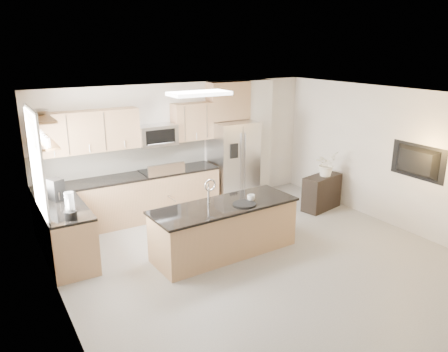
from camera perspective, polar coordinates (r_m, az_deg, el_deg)
floor at (r=6.99m, az=6.29°, el=-11.77°), size 6.50×6.50×0.00m
ceiling at (r=6.19m, az=7.07°, el=9.88°), size 6.00×6.50×0.02m
wall_back at (r=9.17m, az=-5.68°, el=3.91°), size 6.00×0.02×2.60m
wall_left at (r=5.33m, az=-20.24°, el=-6.72°), size 0.02×6.50×2.60m
wall_right at (r=8.57m, az=22.89°, el=1.73°), size 0.02×6.50×2.60m
back_counter at (r=8.68m, az=-11.95°, el=-2.81°), size 3.55×0.66×1.44m
left_counter at (r=7.39m, az=-19.89°, el=-7.15°), size 0.66×1.50×0.92m
range at (r=8.88m, az=-8.12°, el=-2.17°), size 0.76×0.64×1.14m
upper_cabinets at (r=8.46m, az=-13.35°, el=6.08°), size 3.50×0.33×0.75m
microwave at (r=8.69m, az=-8.76°, el=5.30°), size 0.76×0.40×0.40m
refrigerator at (r=9.44m, az=1.20°, el=1.80°), size 0.92×0.78×1.78m
partition_column at (r=9.94m, az=4.27°, el=4.94°), size 0.60×0.30×2.60m
window at (r=6.97m, az=-23.28°, el=1.44°), size 0.04×1.15×1.65m
shelf_lower at (r=7.02m, az=-22.65°, el=4.13°), size 0.30×1.20×0.04m
shelf_upper at (r=6.95m, az=-22.99°, el=7.10°), size 0.30×1.20×0.04m
ceiling_fixture at (r=7.33m, az=-3.26°, el=10.72°), size 1.00×0.50×0.06m
island at (r=7.24m, az=0.07°, el=-6.87°), size 2.49×1.01×1.27m
credenza at (r=9.38m, az=12.64°, el=-2.09°), size 0.97×0.58×0.73m
cup at (r=7.24m, az=3.55°, el=-2.86°), size 0.13×0.13×0.11m
platter at (r=7.08m, az=2.68°, el=-3.67°), size 0.46×0.46×0.02m
blender at (r=6.63m, az=-19.46°, el=-3.91°), size 0.18×0.18×0.41m
kettle at (r=6.99m, az=-19.59°, el=-3.53°), size 0.18×0.18×0.23m
coffee_maker at (r=7.52m, az=-21.08°, el=-1.73°), size 0.26×0.28×0.36m
bowl at (r=7.04m, az=-23.17°, el=7.73°), size 0.47×0.47×0.10m
flower_vase at (r=9.19m, az=13.24°, el=2.32°), size 0.84×0.78×0.76m
television at (r=8.38m, az=23.63°, el=1.67°), size 0.14×1.08×0.62m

